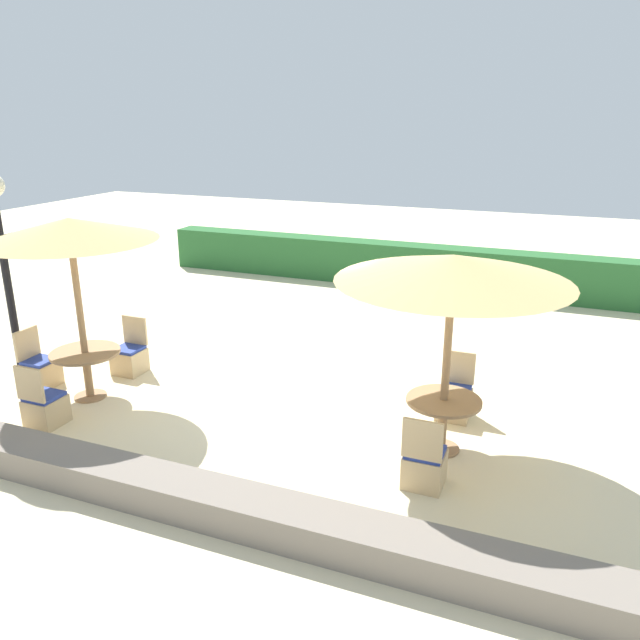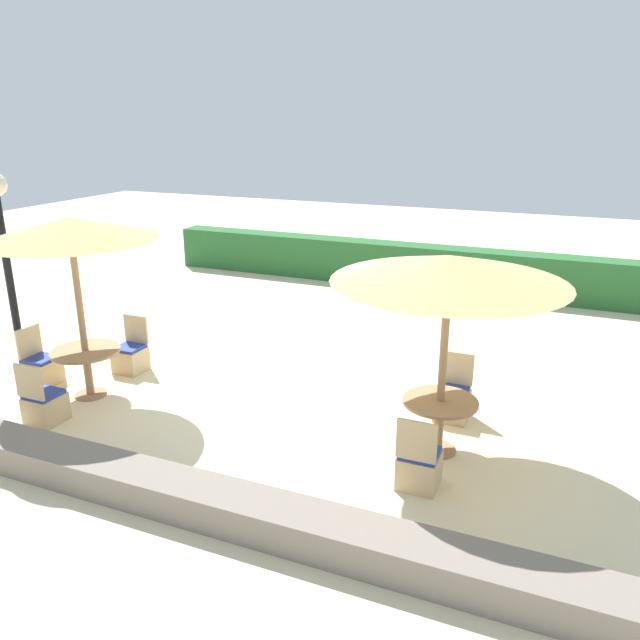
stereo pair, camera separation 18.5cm
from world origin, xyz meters
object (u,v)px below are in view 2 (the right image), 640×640
round_table_front_left (86,360)px  patio_chair_front_left_west (42,368)px  parasol_front_left (70,229)px  patio_chair_front_left_north (131,356)px  round_table_front_right (440,413)px  patio_chair_front_left_south (44,405)px  lamp_post (3,237)px  patio_chair_front_right_south (419,466)px  parasol_front_right (449,269)px  patio_chair_front_right_north (452,401)px

round_table_front_left → patio_chair_front_left_west: bearing=176.8°
parasol_front_left → patio_chair_front_left_north: (-0.03, 1.03, -2.31)m
patio_chair_front_left_west → patio_chair_front_left_north: bearing=134.6°
patio_chair_front_left_north → round_table_front_right: bearing=173.7°
patio_chair_front_left_north → round_table_front_right: patio_chair_front_left_north is taller
patio_chair_front_left_west → patio_chair_front_left_south: bearing=47.2°
patio_chair_front_left_north → lamp_post: bearing=36.2°
lamp_post → round_table_front_right: size_ratio=3.49×
lamp_post → parasol_front_left: (1.39, -0.04, 0.23)m
lamp_post → patio_chair_front_left_north: size_ratio=3.57×
patio_chair_front_left_south → patio_chair_front_right_south: (5.23, 0.48, 0.00)m
parasol_front_right → patio_chair_front_right_south: bearing=-91.8°
lamp_post → parasol_front_right: (6.70, 0.40, 0.05)m
parasol_front_right → patio_chair_front_right_north: 2.36m
patio_chair_front_left_south → patio_chair_front_left_north: bearing=92.5°
round_table_front_left → patio_chair_front_left_north: size_ratio=1.10×
parasol_front_left → parasol_front_right: size_ratio=0.98×
patio_chair_front_left_west → round_table_front_right: size_ratio=0.98×
patio_chair_front_left_west → round_table_front_right: patio_chair_front_left_west is taller
lamp_post → patio_chair_front_right_north: 7.14m
patio_chair_front_left_south → parasol_front_right: size_ratio=0.33×
parasol_front_left → patio_chair_front_right_south: bearing=-4.9°
patio_chair_front_left_west → parasol_front_right: (6.33, 0.38, 2.14)m
patio_chair_front_left_west → patio_chair_front_left_north: (0.98, 0.97, 0.00)m
lamp_post → patio_chair_front_left_west: (0.37, 0.02, -2.09)m
patio_chair_front_right_north → patio_chair_front_right_south: bearing=89.7°
patio_chair_front_left_west → lamp_post: bearing=-86.9°
lamp_post → round_table_front_right: 6.95m
patio_chair_front_right_north → patio_chair_front_left_north: bearing=4.3°
parasol_front_right → patio_chair_front_left_north: bearing=173.7°
parasol_front_right → patio_chair_front_right_south: (-0.03, -0.89, -2.14)m
lamp_post → patio_chair_front_right_north: lamp_post is taller
round_table_front_left → patio_chair_front_left_west: 1.07m
parasol_front_left → round_table_front_right: bearing=4.7°
lamp_post → patio_chair_front_left_south: (1.44, -0.97, -2.09)m
patio_chair_front_right_south → round_table_front_left: bearing=175.1°
lamp_post → patio_chair_front_right_north: bearing=11.7°
patio_chair_front_left_north → parasol_front_right: parasol_front_right is taller
patio_chair_front_left_west → parasol_front_right: size_ratio=0.33×
round_table_front_left → patio_chair_front_right_south: (5.28, -0.45, -0.32)m
patio_chair_front_left_south → parasol_front_left: bearing=93.2°
patio_chair_front_left_west → parasol_front_left: bearing=86.8°
round_table_front_right → patio_chair_front_right_north: (-0.02, 0.99, -0.28)m
patio_chair_front_left_west → parasol_front_right: bearing=93.4°
parasol_front_left → patio_chair_front_left_west: (-1.02, 0.06, -2.31)m
patio_chair_front_left_south → parasol_front_right: 5.84m
patio_chair_front_left_south → patio_chair_front_left_north: (-0.09, 1.96, 0.00)m
lamp_post → round_table_front_left: 2.25m
parasol_front_right → round_table_front_right: (0.00, 0.00, -1.86)m
patio_chair_front_right_north → patio_chair_front_right_south: same height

